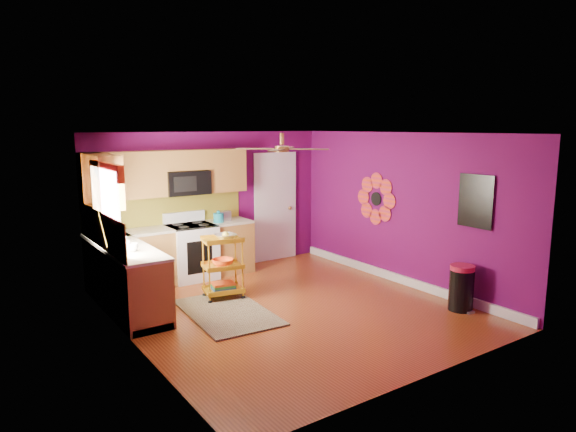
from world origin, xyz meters
TOP-DOWN VIEW (x-y plane):
  - ground at (0.00, 0.00)m, footprint 5.00×5.00m
  - room_envelope at (0.03, 0.00)m, footprint 4.54×5.04m
  - lower_cabinets at (-1.35, 1.82)m, footprint 2.81×2.31m
  - electric_range at (-0.55, 2.17)m, footprint 0.76×0.66m
  - upper_cabinetry at (-1.24, 2.17)m, footprint 2.80×2.30m
  - left_window at (-2.22, 1.05)m, footprint 0.08×1.35m
  - panel_door at (1.35, 2.47)m, footprint 0.95×0.11m
  - right_wall_art at (2.23, -0.34)m, footprint 0.04×2.74m
  - ceiling_fan at (0.00, 0.20)m, footprint 1.01×1.01m
  - shag_rug at (-0.83, 0.35)m, footprint 1.17×1.78m
  - rolling_cart at (-0.58, 0.94)m, footprint 0.64×0.52m
  - trash_can at (1.98, -1.43)m, footprint 0.40×0.41m
  - teal_kettle at (-0.04, 2.13)m, footprint 0.18×0.18m
  - toaster at (0.09, 2.19)m, footprint 0.22×0.15m
  - soap_bottle_a at (-1.98, 1.07)m, footprint 0.08×0.08m
  - soap_bottle_b at (-1.92, 1.67)m, footprint 0.14×0.14m
  - counter_dish at (-1.98, 1.85)m, footprint 0.23×0.23m
  - counter_cup at (-1.95, 0.88)m, footprint 0.14×0.14m

SIDE VIEW (x-z plane):
  - ground at x=0.00m, z-range 0.00..0.00m
  - shag_rug at x=-0.83m, z-range 0.00..0.02m
  - trash_can at x=1.98m, z-range 0.00..0.66m
  - lower_cabinets at x=-1.35m, z-range -0.04..0.90m
  - electric_range at x=-0.55m, z-range -0.08..1.05m
  - rolling_cart at x=-0.58m, z-range 0.01..1.05m
  - counter_dish at x=-1.98m, z-range 0.94..1.00m
  - counter_cup at x=-1.95m, z-range 0.94..1.05m
  - teal_kettle at x=-0.04m, z-range 0.92..1.13m
  - panel_door at x=1.35m, z-range -0.05..2.10m
  - soap_bottle_a at x=-1.98m, z-range 0.94..1.11m
  - soap_bottle_b at x=-1.92m, z-range 0.94..1.12m
  - toaster at x=0.09m, z-range 0.94..1.12m
  - right_wall_art at x=2.23m, z-range 0.92..1.96m
  - room_envelope at x=0.03m, z-range 0.37..2.89m
  - left_window at x=-2.22m, z-range 1.20..2.28m
  - upper_cabinetry at x=-1.24m, z-range 1.17..2.43m
  - ceiling_fan at x=0.00m, z-range 2.16..2.42m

